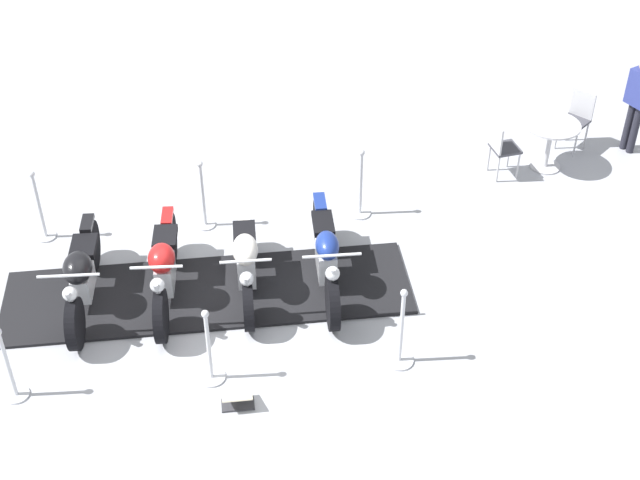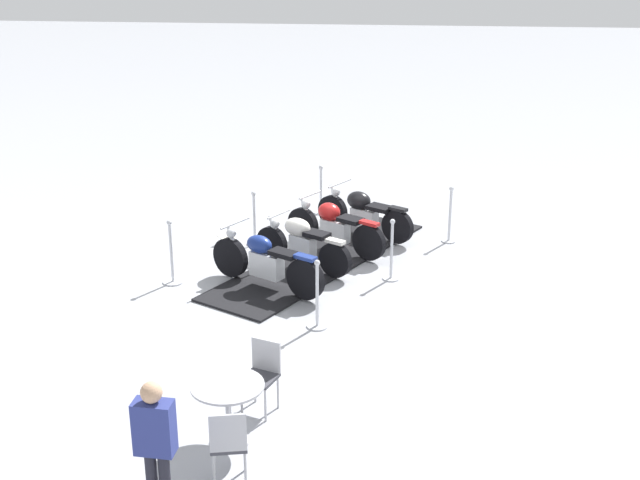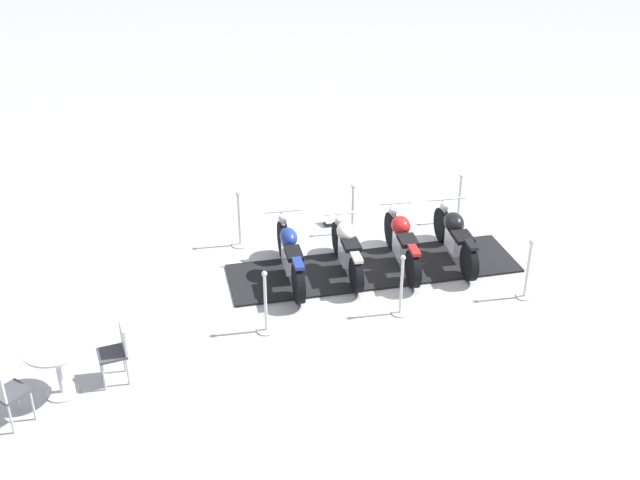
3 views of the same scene
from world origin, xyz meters
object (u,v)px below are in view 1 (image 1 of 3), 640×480
object	(u,v)px
motorcycle_cream	(246,262)
stanchion_right_mid	(210,357)
cafe_chair_across_table	(577,116)
bystander_person	(639,97)
stanchion_right_front	(10,373)
stanchion_left_rear	(360,193)
motorcycle_navy	(326,256)
info_placard	(238,401)
stanchion_left_mid	(204,203)
cafe_chair_near_table	(501,146)
motorcycle_maroon	(164,269)
stanchion_right_rear	(401,340)
motorcycle_black	(81,276)
stanchion_left_front	(41,214)
cafe_table	(551,135)

from	to	relation	value
motorcycle_cream	stanchion_right_mid	bearing A→B (deg)	-17.80
stanchion_right_mid	cafe_chair_across_table	bearing A→B (deg)	8.04
cafe_chair_across_table	bystander_person	distance (m)	0.97
stanchion_right_front	stanchion_left_rear	bearing A→B (deg)	5.28
motorcycle_navy	stanchion_right_mid	distance (m)	2.17
motorcycle_navy	info_placard	bearing A→B (deg)	-31.64
stanchion_right_front	stanchion_left_mid	xyz separation A→B (m)	(3.44, 1.58, 0.02)
stanchion_right_front	stanchion_left_mid	bearing A→B (deg)	24.73
stanchion_left_rear	cafe_chair_near_table	size ratio (longest dim) A/B	1.20
motorcycle_maroon	motorcycle_navy	distance (m)	2.09
cafe_chair_near_table	stanchion_left_rear	bearing A→B (deg)	-171.01
stanchion_right_rear	stanchion_right_front	bearing A→B (deg)	151.48
motorcycle_black	stanchion_left_mid	xyz separation A→B (m)	(2.12, 0.62, -0.11)
stanchion_left_rear	info_placard	xyz separation A→B (m)	(-3.41, -2.13, -0.29)
stanchion_left_front	cafe_table	bearing A→B (deg)	-21.95
stanchion_right_mid	motorcycle_cream	bearing A→B (deg)	42.17
stanchion_left_front	bystander_person	xyz separation A→B (m)	(8.59, -3.29, 0.56)
motorcycle_cream	cafe_chair_across_table	bearing A→B (deg)	119.92
motorcycle_cream	cafe_table	xyz separation A→B (m)	(5.43, -0.19, 0.08)
info_placard	motorcycle_maroon	bearing A→B (deg)	-67.43
stanchion_right_rear	stanchion_left_front	size ratio (longest dim) A/B	1.02
stanchion_left_front	cafe_table	size ratio (longest dim) A/B	1.29
stanchion_left_mid	bystander_person	bearing A→B (deg)	-18.53
motorcycle_maroon	motorcycle_navy	world-z (taller)	motorcycle_navy
motorcycle_black	stanchion_right_rear	bearing A→B (deg)	71.89
info_placard	motorcycle_cream	bearing A→B (deg)	-96.85
stanchion_left_mid	cafe_table	size ratio (longest dim) A/B	1.28
stanchion_left_front	motorcycle_cream	bearing A→B (deg)	-57.55
stanchion_right_rear	cafe_table	distance (m)	5.00
motorcycle_black	stanchion_left_mid	size ratio (longest dim) A/B	1.76
motorcycle_cream	bystander_person	size ratio (longest dim) A/B	1.12
stanchion_left_rear	cafe_chair_across_table	world-z (taller)	stanchion_left_rear
motorcycle_black	cafe_table	xyz separation A→B (m)	(7.26, -1.18, 0.09)
stanchion_left_rear	stanchion_left_front	world-z (taller)	stanchion_left_front
info_placard	cafe_chair_near_table	bearing A→B (deg)	-135.20
motorcycle_maroon	stanchion_left_front	xyz separation A→B (m)	(-0.79, 2.19, -0.11)
stanchion_left_mid	bystander_person	distance (m)	6.98
info_placard	stanchion_right_rear	bearing A→B (deg)	-166.75
cafe_chair_across_table	motorcycle_cream	bearing A→B (deg)	-12.34
stanchion_left_rear	bystander_person	xyz separation A→B (m)	(4.61, -1.13, 0.60)
motorcycle_maroon	info_placard	xyz separation A→B (m)	(-0.22, -2.10, -0.44)
motorcycle_black	motorcycle_cream	xyz separation A→B (m)	(1.84, -0.99, 0.01)
cafe_chair_across_table	cafe_table	bearing A→B (deg)	-0.00
motorcycle_black	motorcycle_cream	world-z (taller)	motorcycle_black
stanchion_right_front	bystander_person	xyz separation A→B (m)	(10.03, -0.63, 0.60)
stanchion_left_mid	motorcycle_cream	bearing A→B (deg)	-99.91
cafe_table	stanchion_left_rear	bearing A→B (deg)	167.27
stanchion_left_mid	info_placard	xyz separation A→B (m)	(-1.42, -3.21, -0.32)
motorcycle_cream	stanchion_left_front	xyz separation A→B (m)	(-1.71, 2.69, -0.10)
motorcycle_black	stanchion_left_front	world-z (taller)	stanchion_left_front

